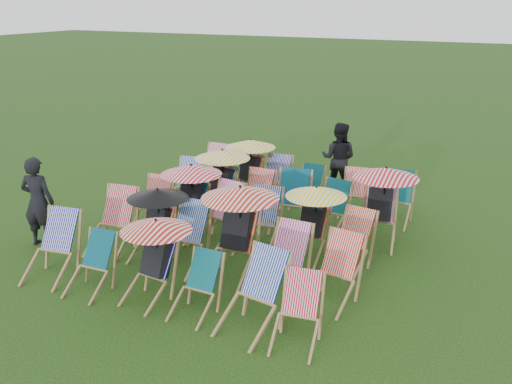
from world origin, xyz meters
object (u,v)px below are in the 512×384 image
at_px(person_left, 38,202).
at_px(person_rear, 339,158).
at_px(deckchair_5, 297,313).
at_px(deckchair_29, 396,199).
at_px(deckchair_0, 51,247).

height_order(person_left, person_rear, person_left).
relative_size(deckchair_5, person_rear, 0.54).
distance_m(deckchair_29, person_rear, 1.93).
bearing_deg(person_rear, deckchair_5, 99.56).
height_order(deckchair_0, deckchair_29, deckchair_0).
relative_size(deckchair_5, deckchair_29, 0.91).
height_order(deckchair_5, person_left, person_left).
xyz_separation_m(deckchair_5, person_left, (-5.09, 0.85, 0.36)).
height_order(deckchair_0, person_left, person_left).
distance_m(deckchair_5, person_rear, 5.89).
relative_size(person_left, person_rear, 1.01).
bearing_deg(deckchair_29, deckchair_0, -133.76).
distance_m(deckchair_0, person_rear, 6.30).
bearing_deg(deckchair_5, person_rear, 95.72).
distance_m(deckchair_5, person_left, 5.17).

